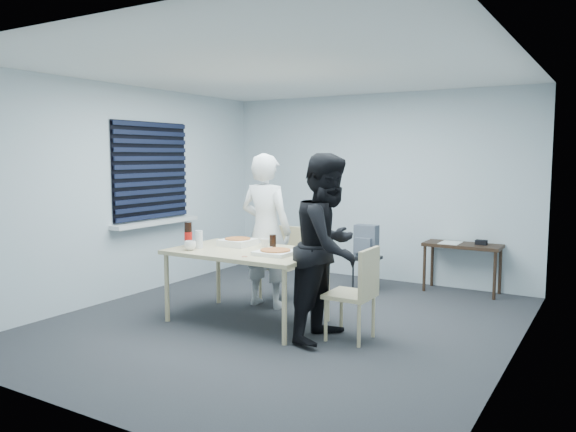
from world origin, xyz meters
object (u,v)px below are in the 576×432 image
Objects in this scene: chair_far at (284,258)px; person_black at (328,247)px; dining_table at (247,256)px; mug_a at (190,246)px; backpack at (366,241)px; soda_bottle at (188,235)px; side_table at (462,250)px; person_white at (266,231)px; mug_b at (265,243)px; chair_right at (359,288)px; stool at (366,265)px.

chair_far is 1.56m from person_black.
dining_table is 0.60m from mug_a.
backpack is 2.34m from soda_bottle.
person_white is at bearing -134.85° from side_table.
mug_a is (-1.07, -2.15, 0.16)m from backpack.
person_white is 0.92m from soda_bottle.
mug_b is (0.55, 0.58, -0.00)m from mug_a.
person_white is 2.58m from side_table.
backpack is at bearing 111.02° from chair_right.
person_white is at bearing -121.01° from stool.
person_white reaches higher than stool.
mug_a reaches higher than dining_table.
stool is 3.71× the size of mug_a.
mug_a is at bearing -105.98° from chair_far.
person_white is 14.39× the size of mug_a.
side_table is at bearing 39.81° from chair_far.
soda_bottle reaches higher than mug_a.
person_white is (-0.17, 0.62, 0.18)m from dining_table.
soda_bottle is at bearing -175.01° from chair_right.
side_table is at bearing 48.26° from soda_bottle.
chair_far is at bearing -95.69° from person_white.
chair_far is at bearing -123.14° from backpack.
chair_far is at bearing -140.19° from side_table.
stool is (0.73, 1.22, -0.54)m from person_white.
backpack is (-0.70, 1.81, 0.14)m from chair_right.
soda_bottle is (-2.30, -2.58, 0.34)m from side_table.
person_white is at bearing 70.52° from mug_a.
person_white is 1.00× the size of person_black.
person_white is (-1.43, 0.60, 0.37)m from chair_right.
person_white is 1.87× the size of side_table.
chair_right is 1.97m from soda_bottle.
chair_right is 1.59m from person_white.
person_white is at bearing 105.20° from dining_table.
person_white is 1.00m from mug_a.
backpack reaches higher than side_table.
soda_bottle is at bearing -150.43° from mug_b.
soda_bottle is (-0.72, -0.41, 0.08)m from mug_b.
stool is at bearing 58.18° from soda_bottle.
person_black is 6.62× the size of soda_bottle.
side_table is (1.63, 2.43, -0.15)m from dining_table.
chair_far reaches higher than mug_b.
person_black is 14.39× the size of mug_a.
side_table is 1.24m from stool.
mug_b is (0.22, -0.36, -0.07)m from person_white.
chair_right is 8.90× the size of mug_b.
person_white is 3.87× the size of stool.
person_black is 1.51m from mug_a.
chair_right is at bearing -63.31° from backpack.
dining_table is 1.76× the size of chair_right.
mug_a reaches higher than side_table.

